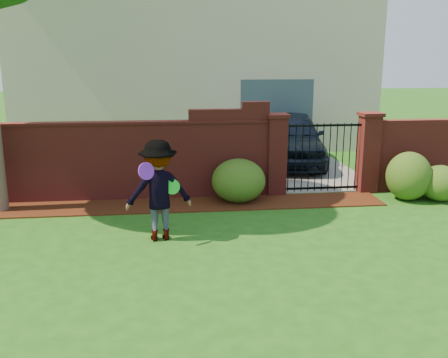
{
  "coord_description": "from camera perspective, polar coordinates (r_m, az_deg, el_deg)",
  "views": [
    {
      "loc": [
        -0.09,
        -7.12,
        3.18
      ],
      "look_at": [
        0.89,
        1.4,
        1.05
      ],
      "focal_mm": 40.32,
      "sensor_mm": 36.0,
      "label": 1
    }
  ],
  "objects": [
    {
      "name": "ground",
      "position": [
        7.8,
        -5.43,
        -10.22
      ],
      "size": [
        80.0,
        80.0,
        0.01
      ],
      "primitive_type": "cube",
      "color": "#205415",
      "rests_on": "ground"
    },
    {
      "name": "mulch_bed",
      "position": [
        10.96,
        -10.8,
        -3.09
      ],
      "size": [
        11.1,
        1.08,
        0.03
      ],
      "primitive_type": "cube",
      "color": "#361609",
      "rests_on": "ground"
    },
    {
      "name": "brick_wall",
      "position": [
        11.51,
        -16.05,
        2.11
      ],
      "size": [
        8.7,
        0.31,
        2.16
      ],
      "color": "maroon",
      "rests_on": "ground"
    },
    {
      "name": "brick_wall_return",
      "position": [
        13.18,
        24.09,
        2.55
      ],
      "size": [
        4.0,
        0.25,
        1.7
      ],
      "primitive_type": "cube",
      "color": "maroon",
      "rests_on": "ground"
    },
    {
      "name": "pillar_left",
      "position": [
        11.61,
        5.95,
        2.83
      ],
      "size": [
        0.5,
        0.5,
        1.88
      ],
      "color": "maroon",
      "rests_on": "ground"
    },
    {
      "name": "pillar_right",
      "position": [
        12.27,
        16.05,
        2.96
      ],
      "size": [
        0.5,
        0.5,
        1.88
      ],
      "color": "maroon",
      "rests_on": "ground"
    },
    {
      "name": "iron_gate",
      "position": [
        11.91,
        11.12,
        2.42
      ],
      "size": [
        1.78,
        0.03,
        1.6
      ],
      "color": "black",
      "rests_on": "ground"
    },
    {
      "name": "driveway",
      "position": [
        15.86,
        6.66,
        2.31
      ],
      "size": [
        3.2,
        8.0,
        0.01
      ],
      "primitive_type": "cube",
      "color": "slate",
      "rests_on": "ground"
    },
    {
      "name": "house",
      "position": [
        19.15,
        -3.39,
        13.87
      ],
      "size": [
        12.4,
        6.4,
        6.3
      ],
      "color": "beige",
      "rests_on": "ground"
    },
    {
      "name": "car",
      "position": [
        14.91,
        7.65,
        4.52
      ],
      "size": [
        2.52,
        4.74,
        1.54
      ],
      "primitive_type": "imported",
      "rotation": [
        0.0,
        0.0,
        -0.16
      ],
      "color": "black",
      "rests_on": "ground"
    },
    {
      "name": "shrub_left",
      "position": [
        11.05,
        1.66,
        -0.18
      ],
      "size": [
        1.18,
        1.18,
        0.97
      ],
      "primitive_type": "ellipsoid",
      "color": "#244C16",
      "rests_on": "ground"
    },
    {
      "name": "shrub_middle",
      "position": [
        11.92,
        20.2,
        0.32
      ],
      "size": [
        0.99,
        0.99,
        1.09
      ],
      "primitive_type": "ellipsoid",
      "color": "#244C16",
      "rests_on": "ground"
    },
    {
      "name": "shrub_right",
      "position": [
        12.15,
        23.34,
        -0.44
      ],
      "size": [
        0.9,
        0.9,
        0.8
      ],
      "primitive_type": "ellipsoid",
      "color": "#244C16",
      "rests_on": "ground"
    },
    {
      "name": "man",
      "position": [
        8.75,
        -7.43,
        -1.36
      ],
      "size": [
        1.22,
        0.8,
        1.77
      ],
      "primitive_type": "imported",
      "rotation": [
        0.0,
        0.0,
        3.27
      ],
      "color": "gray",
      "rests_on": "ground"
    },
    {
      "name": "frisbee_purple",
      "position": [
        8.34,
        -8.81,
        0.89
      ],
      "size": [
        0.29,
        0.24,
        0.29
      ],
      "primitive_type": "cylinder",
      "rotation": [
        1.36,
        0.0,
        0.62
      ],
      "color": "purple",
      "rests_on": "man"
    },
    {
      "name": "frisbee_green",
      "position": [
        8.64,
        -5.89,
        -0.87
      ],
      "size": [
        0.27,
        0.12,
        0.27
      ],
      "primitive_type": "cylinder",
      "rotation": [
        1.43,
        0.0,
        -0.23
      ],
      "color": "green",
      "rests_on": "man"
    }
  ]
}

